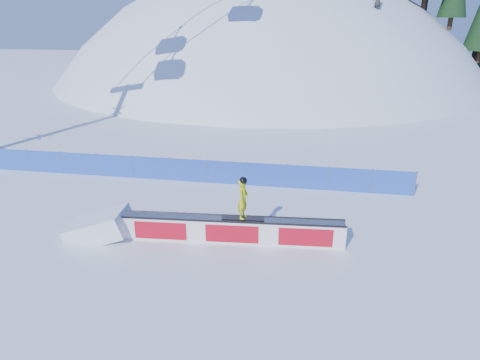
# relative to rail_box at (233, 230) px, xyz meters

# --- Properties ---
(ground) EXTENTS (160.00, 160.00, 0.00)m
(ground) POSITION_rel_rail_box_xyz_m (-3.35, 1.21, -0.49)
(ground) COLOR silver
(ground) RESTS_ON ground
(snow_hill) EXTENTS (64.00, 64.00, 64.00)m
(snow_hill) POSITION_rel_rail_box_xyz_m (-3.35, 43.21, -18.49)
(snow_hill) COLOR white
(snow_hill) RESTS_ON ground
(safety_fence) EXTENTS (22.05, 0.05, 1.30)m
(safety_fence) POSITION_rel_rail_box_xyz_m (-3.35, 5.71, 0.11)
(safety_fence) COLOR blue
(safety_fence) RESTS_ON ground
(rail_box) EXTENTS (8.33, 1.20, 1.00)m
(rail_box) POSITION_rel_rail_box_xyz_m (0.00, 0.00, 0.00)
(rail_box) COLOR white
(rail_box) RESTS_ON ground
(snow_ramp) EXTENTS (2.57, 1.72, 1.54)m
(snow_ramp) POSITION_rel_rail_box_xyz_m (-5.18, -0.39, -0.49)
(snow_ramp) COLOR silver
(snow_ramp) RESTS_ON ground
(snowboarder) EXTENTS (1.58, 0.61, 1.64)m
(snowboarder) POSITION_rel_rail_box_xyz_m (0.39, 0.03, 1.31)
(snowboarder) COLOR black
(snowboarder) RESTS_ON rail_box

